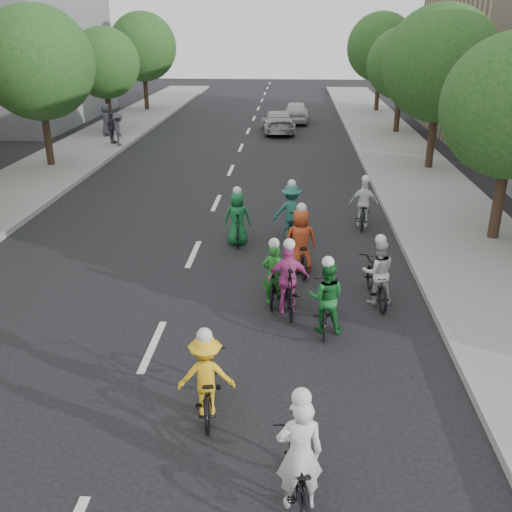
# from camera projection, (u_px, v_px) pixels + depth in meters

# --- Properties ---
(ground) EXTENTS (120.00, 120.00, 0.00)m
(ground) POSITION_uv_depth(u_px,v_px,m) (153.00, 346.00, 11.59)
(ground) COLOR black
(ground) RESTS_ON ground
(sidewalk_left) EXTENTS (4.00, 80.00, 0.15)m
(sidewalk_left) POSITION_uv_depth(u_px,v_px,m) (4.00, 197.00, 21.28)
(sidewalk_left) COLOR gray
(sidewalk_left) RESTS_ON ground
(curb_left) EXTENTS (0.18, 80.00, 0.18)m
(curb_left) POSITION_uv_depth(u_px,v_px,m) (55.00, 197.00, 21.16)
(curb_left) COLOR #999993
(curb_left) RESTS_ON ground
(sidewalk_right) EXTENTS (4.00, 80.00, 0.15)m
(sidewalk_right) POSITION_uv_depth(u_px,v_px,m) (439.00, 205.00, 20.32)
(sidewalk_right) COLOR gray
(sidewalk_right) RESTS_ON ground
(curb_right) EXTENTS (0.18, 80.00, 0.18)m
(curb_right) POSITION_uv_depth(u_px,v_px,m) (384.00, 204.00, 20.43)
(curb_right) COLOR #999993
(curb_right) RESTS_ON ground
(bldg_sw) EXTENTS (10.00, 14.00, 8.00)m
(bldg_sw) POSITION_uv_depth(u_px,v_px,m) (6.00, 58.00, 36.90)
(bldg_sw) COLOR slate
(bldg_sw) RESTS_ON ground
(tree_l_3) EXTENTS (4.80, 4.80, 6.93)m
(tree_l_3) POSITION_uv_depth(u_px,v_px,m) (37.00, 63.00, 24.23)
(tree_l_3) COLOR black
(tree_l_3) RESTS_ON ground
(tree_l_4) EXTENTS (4.00, 4.00, 5.97)m
(tree_l_4) POSITION_uv_depth(u_px,v_px,m) (105.00, 63.00, 32.75)
(tree_l_4) COLOR black
(tree_l_4) RESTS_ON ground
(tree_l_5) EXTENTS (4.80, 4.80, 6.93)m
(tree_l_5) POSITION_uv_depth(u_px,v_px,m) (143.00, 47.00, 40.85)
(tree_l_5) COLOR black
(tree_l_5) RESTS_ON ground
(tree_r_1) EXTENTS (4.80, 4.80, 6.93)m
(tree_r_1) POSITION_uv_depth(u_px,v_px,m) (440.00, 64.00, 23.76)
(tree_r_1) COLOR black
(tree_r_1) RESTS_ON ground
(tree_r_2) EXTENTS (4.00, 4.00, 5.97)m
(tree_r_2) POSITION_uv_depth(u_px,v_px,m) (402.00, 64.00, 32.28)
(tree_r_2) COLOR black
(tree_r_2) RESTS_ON ground
(tree_r_3) EXTENTS (4.80, 4.80, 6.93)m
(tree_r_3) POSITION_uv_depth(u_px,v_px,m) (381.00, 47.00, 40.38)
(tree_r_3) COLOR black
(tree_r_3) RESTS_ON ground
(cyclist_0) EXTENTS (0.85, 1.82, 1.88)m
(cyclist_0) POSITION_uv_depth(u_px,v_px,m) (299.00, 466.00, 7.62)
(cyclist_0) COLOR black
(cyclist_0) RESTS_ON ground
(cyclist_1) EXTENTS (0.80, 1.82, 1.71)m
(cyclist_1) POSITION_uv_depth(u_px,v_px,m) (326.00, 302.00, 12.01)
(cyclist_1) COLOR black
(cyclist_1) RESTS_ON ground
(cyclist_2) EXTENTS (1.01, 1.82, 1.62)m
(cyclist_2) POSITION_uv_depth(u_px,v_px,m) (207.00, 381.00, 9.44)
(cyclist_2) COLOR black
(cyclist_2) RESTS_ON ground
(cyclist_3) EXTENTS (0.99, 1.94, 1.77)m
(cyclist_3) POSITION_uv_depth(u_px,v_px,m) (288.00, 284.00, 12.80)
(cyclist_3) COLOR black
(cyclist_3) RESTS_ON ground
(cyclist_4) EXTENTS (0.95, 2.02, 1.89)m
(cyclist_4) POSITION_uv_depth(u_px,v_px,m) (300.00, 247.00, 14.91)
(cyclist_4) COLOR black
(cyclist_4) RESTS_ON ground
(cyclist_5) EXTENTS (0.56, 1.57, 1.64)m
(cyclist_5) POSITION_uv_depth(u_px,v_px,m) (274.00, 280.00, 13.21)
(cyclist_5) COLOR black
(cyclist_5) RESTS_ON ground
(cyclist_6) EXTENTS (0.85, 1.95, 1.70)m
(cyclist_6) POSITION_uv_depth(u_px,v_px,m) (377.00, 278.00, 13.26)
(cyclist_6) COLOR black
(cyclist_6) RESTS_ON ground
(cyclist_7) EXTENTS (1.12, 1.51, 1.84)m
(cyclist_7) POSITION_uv_depth(u_px,v_px,m) (291.00, 215.00, 17.17)
(cyclist_7) COLOR black
(cyclist_7) RESTS_ON ground
(cyclist_8) EXTENTS (0.94, 1.92, 1.69)m
(cyclist_8) POSITION_uv_depth(u_px,v_px,m) (363.00, 208.00, 18.30)
(cyclist_8) COLOR black
(cyclist_8) RESTS_ON ground
(cyclist_9) EXTENTS (0.83, 1.68, 1.76)m
(cyclist_9) POSITION_uv_depth(u_px,v_px,m) (238.00, 223.00, 16.77)
(cyclist_9) COLOR black
(cyclist_9) RESTS_ON ground
(follow_car_lead) EXTENTS (2.25, 4.61, 1.29)m
(follow_car_lead) POSITION_uv_depth(u_px,v_px,m) (278.00, 122.00, 34.01)
(follow_car_lead) COLOR #A7A7AB
(follow_car_lead) RESTS_ON ground
(follow_car_trail) EXTENTS (1.73, 4.07, 1.37)m
(follow_car_trail) POSITION_uv_depth(u_px,v_px,m) (296.00, 112.00, 37.52)
(follow_car_trail) COLOR silver
(follow_car_trail) RESTS_ON ground
(spectator_0) EXTENTS (0.95, 1.23, 1.68)m
(spectator_0) POSITION_uv_depth(u_px,v_px,m) (119.00, 129.00, 29.55)
(spectator_0) COLOR #51505D
(spectator_0) RESTS_ON sidewalk_left
(spectator_1) EXTENTS (0.50, 1.00, 1.65)m
(spectator_1) POSITION_uv_depth(u_px,v_px,m) (112.00, 128.00, 30.11)
(spectator_1) COLOR #45434F
(spectator_1) RESTS_ON sidewalk_left
(spectator_2) EXTENTS (0.75, 0.98, 1.78)m
(spectator_2) POSITION_uv_depth(u_px,v_px,m) (106.00, 120.00, 32.16)
(spectator_2) COLOR #484753
(spectator_2) RESTS_ON sidewalk_left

